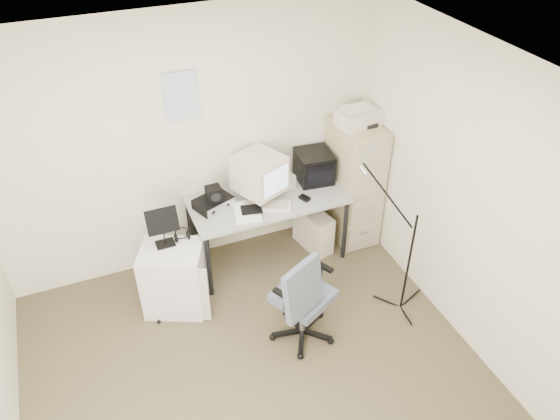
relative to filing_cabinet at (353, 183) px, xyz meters
name	(u,v)px	position (x,y,z in m)	size (l,w,h in m)	color
floor	(262,387)	(-1.58, -1.48, -0.66)	(3.60, 3.60, 0.01)	#42351D
ceiling	(252,95)	(-1.58, -1.48, 1.85)	(3.60, 3.60, 0.01)	white
wall_back	(189,146)	(-1.58, 0.32, 0.60)	(3.60, 0.02, 2.50)	beige
wall_right	(478,209)	(0.22, -1.48, 0.60)	(0.02, 3.60, 2.50)	beige
wall_calendar	(181,96)	(-1.60, 0.31, 1.10)	(0.30, 0.02, 0.44)	white
filing_cabinet	(353,183)	(0.00, 0.00, 0.00)	(0.40, 0.60, 1.30)	#CAB686
printer	(358,117)	(0.00, 0.02, 0.73)	(0.39, 0.27, 0.15)	beige
desk	(268,228)	(-0.95, -0.03, -0.29)	(1.50, 0.70, 0.73)	#969696
crt_monitor	(259,177)	(-1.01, 0.03, 0.30)	(0.39, 0.41, 0.43)	beige
crt_tv	(314,166)	(-0.40, 0.11, 0.23)	(0.33, 0.35, 0.30)	black
desk_speaker	(291,181)	(-0.68, 0.06, 0.15)	(0.08, 0.08, 0.14)	#C2B398
keyboard	(266,206)	(-1.02, -0.16, 0.09)	(0.46, 0.16, 0.03)	beige
mouse	(305,198)	(-0.63, -0.18, 0.10)	(0.06, 0.10, 0.03)	black
radio_receiver	(213,203)	(-1.47, 0.03, 0.13)	(0.33, 0.24, 0.09)	black
radio_speaker	(214,193)	(-1.46, 0.01, 0.24)	(0.14, 0.13, 0.14)	black
papers	(247,212)	(-1.21, -0.18, 0.09)	(0.24, 0.32, 0.02)	white
pc_tower	(313,230)	(-0.46, -0.05, -0.44)	(0.20, 0.45, 0.42)	beige
office_chair	(303,294)	(-1.06, -1.11, -0.16)	(0.56, 0.56, 0.98)	slate
side_cart	(174,279)	(-1.98, -0.34, -0.32)	(0.53, 0.42, 0.66)	silver
music_stand	(163,226)	(-2.00, -0.25, 0.20)	(0.27, 0.14, 0.39)	black
headphones	(182,236)	(-1.84, -0.24, 0.05)	(0.14, 0.14, 0.03)	black
mic_stand	(411,250)	(-0.08, -1.16, 0.04)	(0.02, 0.02, 1.38)	black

